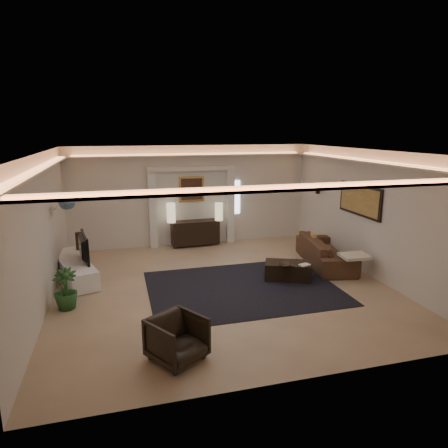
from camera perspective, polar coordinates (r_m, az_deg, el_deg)
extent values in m
plane|color=tan|center=(8.79, -0.24, -8.92)|extent=(7.00, 7.00, 0.00)
plane|color=white|center=(8.14, -0.26, 10.33)|extent=(7.00, 7.00, 0.00)
plane|color=silver|center=(11.70, -4.67, 4.06)|extent=(7.00, 0.00, 7.00)
plane|color=silver|center=(5.19, 9.85, -8.11)|extent=(7.00, 0.00, 7.00)
plane|color=silver|center=(8.20, -24.61, -1.14)|extent=(0.00, 7.00, 7.00)
plane|color=silver|center=(9.83, 19.89, 1.52)|extent=(0.00, 7.00, 7.00)
cube|color=silver|center=(8.16, -0.26, 8.36)|extent=(7.00, 7.00, 0.04)
cube|color=white|center=(12.01, 1.71, 3.86)|extent=(0.25, 0.03, 1.00)
cube|color=black|center=(8.71, 2.68, -9.09)|extent=(4.00, 3.00, 0.01)
cube|color=silver|center=(11.52, -10.18, 1.98)|extent=(0.22, 0.20, 2.20)
cube|color=silver|center=(11.93, 0.89, 2.58)|extent=(0.22, 0.20, 2.20)
cube|color=silver|center=(11.50, -4.66, 7.92)|extent=(2.52, 0.20, 0.12)
cube|color=tan|center=(11.64, -4.67, 5.01)|extent=(0.74, 0.04, 0.74)
cube|color=#4C2D1E|center=(11.62, -4.64, 5.00)|extent=(0.62, 0.02, 0.62)
cube|color=black|center=(10.01, 18.89, 3.26)|extent=(0.04, 1.64, 0.74)
cube|color=tan|center=(9.99, 18.77, 3.25)|extent=(0.02, 1.50, 0.62)
cylinder|color=black|center=(11.57, 13.30, 4.80)|extent=(0.12, 0.12, 0.22)
cube|color=silver|center=(9.51, -23.07, 2.10)|extent=(0.10, 0.55, 0.04)
cube|color=black|center=(11.68, -4.14, -1.20)|extent=(1.40, 0.49, 0.69)
cylinder|color=#F8E3B7|center=(11.42, -7.60, 1.93)|extent=(0.26, 0.26, 0.56)
cylinder|color=beige|center=(11.58, -0.75, 2.20)|extent=(0.28, 0.28, 0.51)
cube|color=white|center=(9.80, -20.65, -6.02)|extent=(1.21, 2.31, 0.42)
imported|color=black|center=(9.54, -19.94, -3.12)|extent=(1.08, 0.32, 0.62)
cylinder|color=#312017|center=(10.47, -20.05, -2.37)|extent=(0.17, 0.17, 0.43)
imported|color=slate|center=(9.20, -21.59, 3.14)|extent=(0.39, 0.39, 0.36)
imported|color=#265123|center=(8.19, -21.76, -8.69)|extent=(0.49, 0.49, 0.78)
imported|color=#44321E|center=(10.38, 14.31, -3.84)|extent=(2.41, 1.28, 0.67)
cube|color=beige|center=(9.49, 18.19, -4.38)|extent=(0.65, 0.55, 0.07)
cube|color=tan|center=(10.58, 12.65, -2.22)|extent=(0.23, 0.38, 0.36)
cube|color=black|center=(9.24, 9.13, -6.58)|extent=(1.16, 0.92, 0.38)
imported|color=black|center=(8.85, 8.81, -5.81)|extent=(0.38, 0.38, 0.08)
cube|color=silver|center=(9.04, 11.46, -5.66)|extent=(0.26, 0.22, 0.03)
imported|color=#342A1F|center=(6.13, -6.73, -16.01)|extent=(1.00, 1.01, 0.67)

